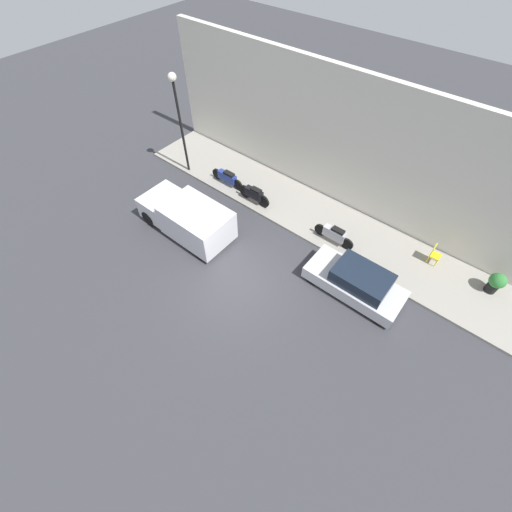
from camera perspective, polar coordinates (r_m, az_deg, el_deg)
ground_plane at (r=13.98m, az=-3.40°, el=-4.86°), size 60.00×60.00×0.00m
sidewalk at (r=16.83m, az=8.85°, el=7.13°), size 3.18×19.06×0.12m
building_facade at (r=16.27m, az=13.72°, el=18.05°), size 0.30×19.06×6.14m
parked_car at (r=13.85m, az=16.39°, el=-4.19°), size 1.63×3.84×1.30m
delivery_van at (r=15.62m, az=-11.50°, el=6.41°), size 1.98×4.48×1.62m
scooter_silver at (r=15.33m, az=12.92°, el=3.53°), size 0.30×1.92×0.83m
motorcycle_black at (r=16.84m, az=-0.30°, el=10.25°), size 0.30×1.81×0.85m
motorcycle_blue at (r=17.97m, az=-4.80°, el=12.93°), size 0.30×2.01×0.78m
streetlamp at (r=17.68m, az=-12.94°, el=23.06°), size 0.39×0.39×5.04m
potted_plant at (r=16.16m, az=35.14°, el=-3.61°), size 0.62×0.62×0.97m
cafe_chair at (r=15.98m, az=27.59°, el=0.39°), size 0.40×0.40×0.90m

